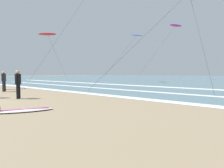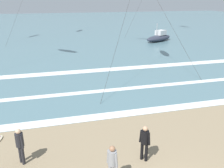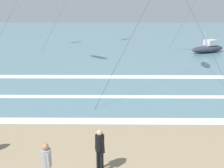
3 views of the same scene
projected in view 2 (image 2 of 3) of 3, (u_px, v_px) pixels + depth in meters
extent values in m
cube|color=slate|center=(63.00, 26.00, 54.55)|extent=(140.00, 90.00, 0.01)
cube|color=white|center=(113.00, 115.00, 13.99)|extent=(49.11, 0.79, 0.01)
cube|color=white|center=(101.00, 91.00, 17.51)|extent=(40.30, 0.60, 0.01)
cube|color=white|center=(104.00, 70.00, 22.48)|extent=(55.11, 1.09, 0.01)
cylinder|color=black|center=(146.00, 152.00, 10.01)|extent=(0.13, 0.13, 0.82)
cylinder|color=black|center=(142.00, 151.00, 10.11)|extent=(0.13, 0.13, 0.82)
cylinder|color=black|center=(145.00, 137.00, 9.82)|extent=(0.32, 0.32, 0.58)
cylinder|color=black|center=(149.00, 139.00, 9.73)|extent=(0.16, 0.16, 0.56)
cylinder|color=black|center=(141.00, 136.00, 9.92)|extent=(0.16, 0.16, 0.56)
sphere|color=tan|center=(145.00, 129.00, 9.69)|extent=(0.21, 0.21, 0.21)
cylinder|color=#232328|center=(23.00, 155.00, 9.81)|extent=(0.13, 0.13, 0.82)
cylinder|color=#232328|center=(20.00, 153.00, 9.93)|extent=(0.13, 0.13, 0.82)
cylinder|color=#232328|center=(19.00, 140.00, 9.63)|extent=(0.32, 0.32, 0.58)
cylinder|color=#232328|center=(22.00, 142.00, 9.52)|extent=(0.15, 0.16, 0.56)
cylinder|color=#232328|center=(17.00, 139.00, 9.75)|extent=(0.15, 0.16, 0.56)
sphere|color=#DBB28E|center=(18.00, 131.00, 9.50)|extent=(0.21, 0.21, 0.21)
cylinder|color=gray|center=(112.00, 158.00, 8.56)|extent=(0.32, 0.32, 0.58)
cylinder|color=gray|center=(108.00, 156.00, 8.68)|extent=(0.15, 0.16, 0.56)
cylinder|color=gray|center=(116.00, 161.00, 8.45)|extent=(0.15, 0.16, 0.56)
sphere|color=#9E7051|center=(112.00, 149.00, 8.42)|extent=(0.21, 0.21, 0.21)
cylinder|color=#333333|center=(123.00, 25.00, 18.14)|extent=(5.27, 7.98, 8.87)
cylinder|color=#333333|center=(22.00, 1.00, 34.71)|extent=(5.03, 7.97, 11.54)
ellipsoid|color=#2D3342|center=(159.00, 38.00, 36.49)|extent=(5.38, 3.98, 0.90)
cube|color=silver|center=(161.00, 33.00, 36.48)|extent=(1.84, 1.68, 0.70)
cylinder|color=#B2B2B2|center=(157.00, 29.00, 35.64)|extent=(0.08, 0.08, 1.80)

